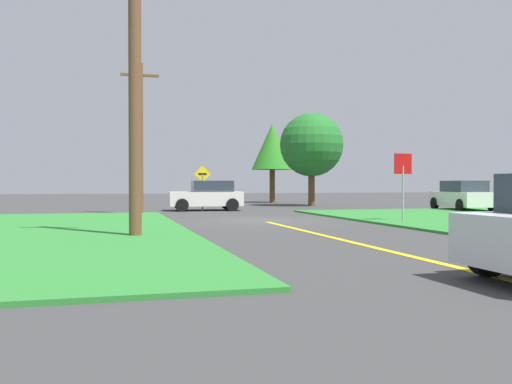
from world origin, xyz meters
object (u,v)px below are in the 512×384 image
pine_tree_center (272,147)px  car_on_crossroad (463,196)px  stop_sign (403,174)px  direction_sign (202,183)px  utility_pole_near (135,88)px  car_approaching_junction (207,196)px  oak_tree_left (312,145)px  utility_pole_mid (140,136)px

pine_tree_center → car_on_crossroad: bearing=-67.3°
stop_sign → direction_sign: (-5.87, 10.37, -0.33)m
utility_pole_near → stop_sign: bearing=19.0°
stop_sign → direction_sign: 11.93m
car_on_crossroad → car_approaching_junction: size_ratio=1.19×
car_on_crossroad → stop_sign: bearing=142.0°
stop_sign → oak_tree_left: size_ratio=0.43×
stop_sign → car_approaching_junction: size_ratio=0.65×
utility_pole_mid → oak_tree_left: utility_pole_mid is taller
stop_sign → pine_tree_center: 22.16m
car_on_crossroad → car_approaching_junction: same height
direction_sign → car_on_crossroad: bearing=-13.4°
car_approaching_junction → oak_tree_left: bearing=-148.2°
stop_sign → car_approaching_junction: (-5.51, 10.98, -1.03)m
stop_sign → car_approaching_junction: 12.33m
pine_tree_center → utility_pole_near: bearing=-114.5°
oak_tree_left → utility_pole_near: bearing=-123.3°
pine_tree_center → oak_tree_left: bearing=-85.3°
car_on_crossroad → car_approaching_junction: (-13.25, 3.85, -0.00)m
car_on_crossroad → utility_pole_near: 20.96m
car_on_crossroad → utility_pole_mid: bearing=95.8°
stop_sign → utility_pole_near: size_ratio=0.33×
car_on_crossroad → car_approaching_junction: bearing=83.1°
car_on_crossroad → direction_sign: 14.02m
stop_sign → pine_tree_center: bearing=-100.5°
car_on_crossroad → oak_tree_left: bearing=44.7°
oak_tree_left → pine_tree_center: pine_tree_center is taller
car_approaching_junction → oak_tree_left: (7.61, 4.09, 3.17)m
stop_sign → oak_tree_left: (2.10, 15.07, 2.14)m
stop_sign → car_approaching_junction: bearing=-69.9°
car_on_crossroad → utility_pole_near: utility_pole_near is taller
car_on_crossroad → utility_pole_mid: size_ratio=0.67×
car_approaching_junction → utility_pole_near: bearing=76.1°
stop_sign → utility_pole_mid: bearing=-48.1°
car_approaching_junction → pine_tree_center: size_ratio=0.66×
stop_sign → utility_pole_near: 10.86m
car_approaching_junction → direction_sign: direction_sign is taller
utility_pole_mid → direction_sign: size_ratio=2.97×
car_approaching_junction → oak_tree_left: oak_tree_left is taller
stop_sign → utility_pole_near: bearing=12.4°
direction_sign → pine_tree_center: 14.04m
oak_tree_left → utility_pole_mid: bearing=-148.8°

